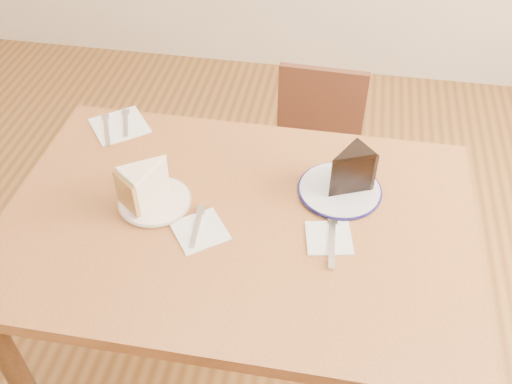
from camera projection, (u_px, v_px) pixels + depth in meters
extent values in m
plane|color=#492C13|center=(243.00, 368.00, 1.97)|extent=(4.00, 4.00, 0.00)
cube|color=brown|center=(238.00, 223.00, 1.47)|extent=(1.20, 0.80, 0.04)
cylinder|color=#351E0F|center=(22.00, 382.00, 1.55)|extent=(0.06, 0.06, 0.71)
cylinder|color=#351E0F|center=(111.00, 208.00, 2.04)|extent=(0.06, 0.06, 0.71)
cylinder|color=#351E0F|center=(419.00, 248.00, 1.90)|extent=(0.06, 0.06, 0.71)
cube|color=black|center=(311.00, 177.00, 2.09)|extent=(0.39, 0.39, 0.04)
cylinder|color=black|center=(351.00, 195.00, 2.32)|extent=(0.03, 0.03, 0.38)
cylinder|color=black|center=(275.00, 184.00, 2.37)|extent=(0.03, 0.03, 0.38)
cylinder|color=black|center=(343.00, 253.00, 2.10)|extent=(0.03, 0.03, 0.38)
cylinder|color=black|center=(259.00, 240.00, 2.15)|extent=(0.03, 0.03, 0.38)
cube|color=black|center=(321.00, 109.00, 2.08)|extent=(0.32, 0.04, 0.34)
cylinder|color=white|center=(155.00, 201.00, 1.49)|extent=(0.18, 0.18, 0.01)
cylinder|color=white|center=(340.00, 190.00, 1.52)|extent=(0.21, 0.21, 0.01)
cube|color=white|center=(200.00, 231.00, 1.42)|extent=(0.17, 0.17, 0.00)
cube|color=white|center=(329.00, 238.00, 1.40)|extent=(0.13, 0.13, 0.00)
cube|color=white|center=(120.00, 126.00, 1.73)|extent=(0.21, 0.21, 0.00)
cube|color=silver|center=(197.00, 227.00, 1.42)|extent=(0.02, 0.14, 0.00)
cube|color=silver|center=(332.00, 242.00, 1.39)|extent=(0.03, 0.17, 0.00)
cube|color=silver|center=(126.00, 123.00, 1.74)|extent=(0.06, 0.14, 0.00)
cube|color=silver|center=(107.00, 130.00, 1.71)|extent=(0.08, 0.15, 0.00)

